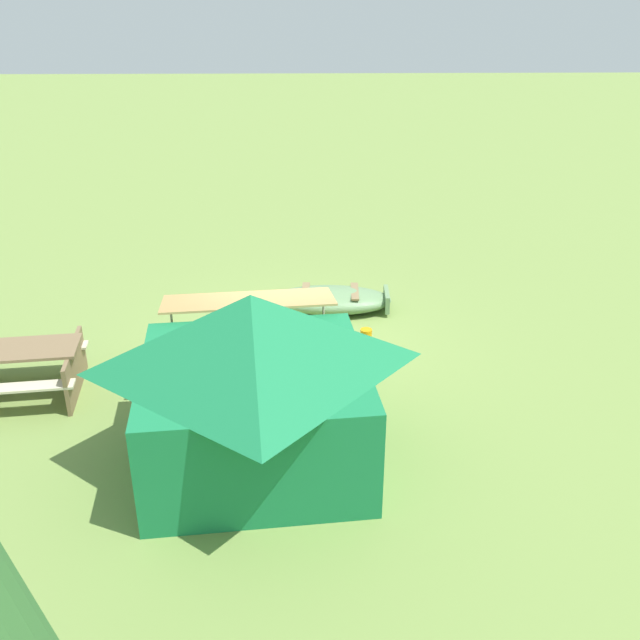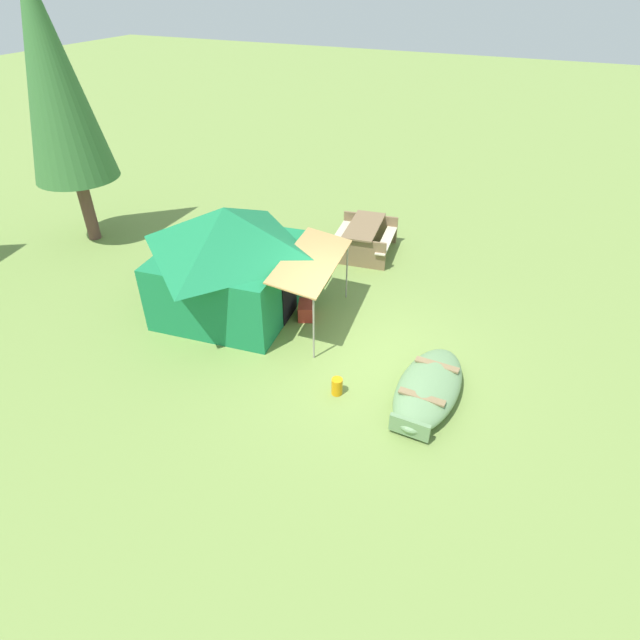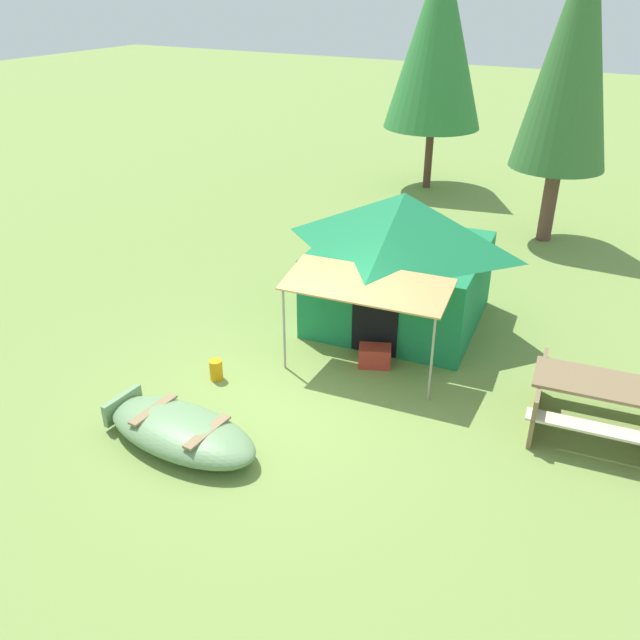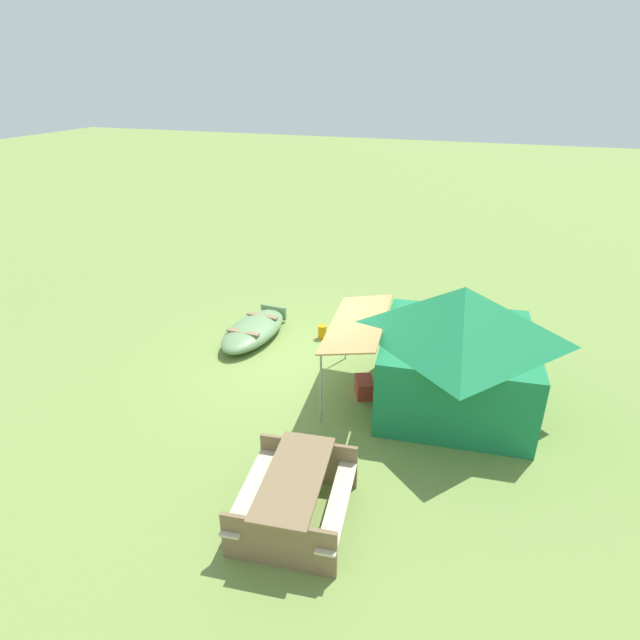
{
  "view_description": "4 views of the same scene",
  "coord_description": "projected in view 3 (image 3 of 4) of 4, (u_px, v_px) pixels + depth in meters",
  "views": [
    {
      "loc": [
        -0.19,
        10.71,
        5.61
      ],
      "look_at": [
        -0.41,
        0.85,
        0.92
      ],
      "focal_mm": 40.02,
      "sensor_mm": 36.0,
      "label": 1
    },
    {
      "loc": [
        -7.53,
        -2.48,
        6.31
      ],
      "look_at": [
        -0.2,
        0.76,
        0.72
      ],
      "focal_mm": 29.03,
      "sensor_mm": 36.0,
      "label": 2
    },
    {
      "loc": [
        4.22,
        -6.61,
        5.48
      ],
      "look_at": [
        -0.07,
        1.18,
        0.76
      ],
      "focal_mm": 36.62,
      "sensor_mm": 36.0,
      "label": 3
    },
    {
      "loc": [
        9.02,
        3.51,
        5.64
      ],
      "look_at": [
        -0.39,
        0.22,
        0.87
      ],
      "focal_mm": 29.43,
      "sensor_mm": 36.0,
      "label": 4
    }
  ],
  "objects": [
    {
      "name": "beached_rowboat",
      "position": [
        180.0,
        430.0,
        8.49
      ],
      "size": [
        2.34,
        1.13,
        0.43
      ],
      "color": "#668B5B",
      "rests_on": "ground_plane"
    },
    {
      "name": "pine_tree_back_right",
      "position": [
        438.0,
        38.0,
        17.09
      ],
      "size": [
        2.65,
        2.65,
        6.31
      ],
      "color": "#533429",
      "rests_on": "ground_plane"
    },
    {
      "name": "pine_tree_back_left",
      "position": [
        575.0,
        49.0,
        13.3
      ],
      "size": [
        2.05,
        2.05,
        6.61
      ],
      "color": "brown",
      "rests_on": "ground_plane"
    },
    {
      "name": "canvas_cabin_tent",
      "position": [
        401.0,
        257.0,
        11.13
      ],
      "size": [
        3.23,
        4.0,
        2.33
      ],
      "color": "#197A46",
      "rests_on": "ground_plane"
    },
    {
      "name": "picnic_table",
      "position": [
        601.0,
        401.0,
        8.61
      ],
      "size": [
        1.94,
        1.67,
        0.78
      ],
      "color": "olive",
      "rests_on": "ground_plane"
    },
    {
      "name": "ground_plane",
      "position": [
        285.0,
        400.0,
        9.48
      ],
      "size": [
        80.0,
        80.0,
        0.0
      ],
      "primitive_type": "plane",
      "color": "olive"
    },
    {
      "name": "fuel_can",
      "position": [
        216.0,
        370.0,
        9.91
      ],
      "size": [
        0.25,
        0.25,
        0.32
      ],
      "primitive_type": "cylinder",
      "rotation": [
        0.0,
        0.0,
        3.46
      ],
      "color": "orange",
      "rests_on": "ground_plane"
    },
    {
      "name": "cooler_box",
      "position": [
        375.0,
        356.0,
        10.25
      ],
      "size": [
        0.58,
        0.48,
        0.34
      ],
      "primitive_type": "cube",
      "rotation": [
        0.0,
        0.0,
        0.39
      ],
      "color": "#AE3025",
      "rests_on": "ground_plane"
    }
  ]
}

